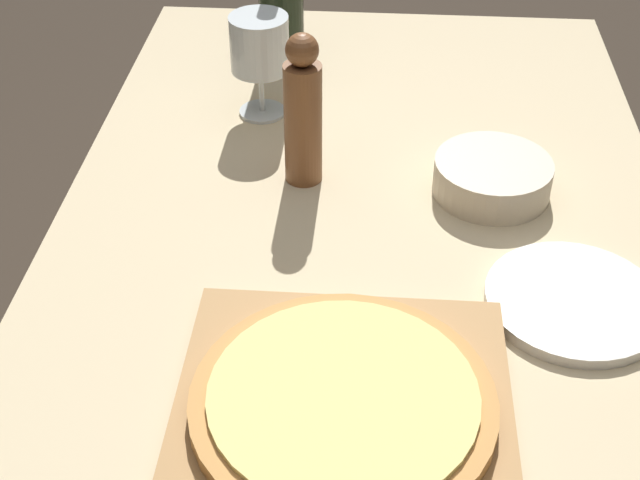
# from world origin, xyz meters

# --- Properties ---
(dining_table) EXTENTS (0.80, 1.66, 0.76)m
(dining_table) POSITION_xyz_m (0.00, 0.00, 0.67)
(dining_table) COLOR #CCB78E
(dining_table) RESTS_ON ground_plane
(cutting_board) EXTENTS (0.33, 0.34, 0.02)m
(cutting_board) POSITION_xyz_m (-0.01, -0.15, 0.77)
(cutting_board) COLOR #A87A47
(cutting_board) RESTS_ON dining_table
(pizza) EXTENTS (0.30, 0.30, 0.02)m
(pizza) POSITION_xyz_m (-0.01, -0.15, 0.79)
(pizza) COLOR #C68947
(pizza) RESTS_ON cutting_board
(pepper_mill) EXTENTS (0.05, 0.05, 0.21)m
(pepper_mill) POSITION_xyz_m (-0.09, 0.28, 0.86)
(pepper_mill) COLOR brown
(pepper_mill) RESTS_ON dining_table
(wine_glass) EXTENTS (0.09, 0.09, 0.16)m
(wine_glass) POSITION_xyz_m (-0.16, 0.45, 0.87)
(wine_glass) COLOR silver
(wine_glass) RESTS_ON dining_table
(small_bowl) EXTENTS (0.16, 0.16, 0.05)m
(small_bowl) POSITION_xyz_m (0.17, 0.26, 0.78)
(small_bowl) COLOR beige
(small_bowl) RESTS_ON dining_table
(dinner_plate) EXTENTS (0.20, 0.20, 0.01)m
(dinner_plate) POSITION_xyz_m (0.24, 0.04, 0.77)
(dinner_plate) COLOR silver
(dinner_plate) RESTS_ON dining_table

